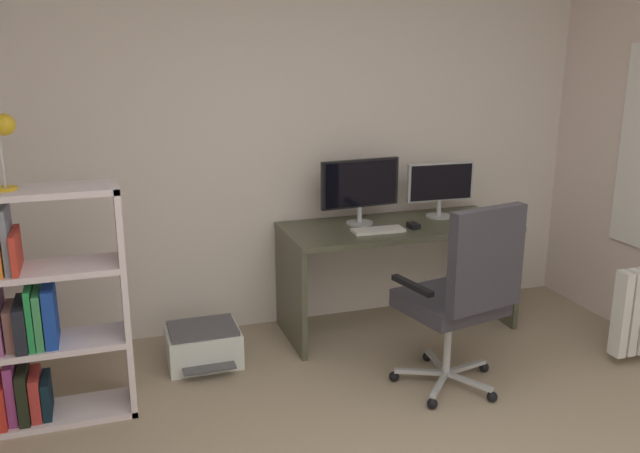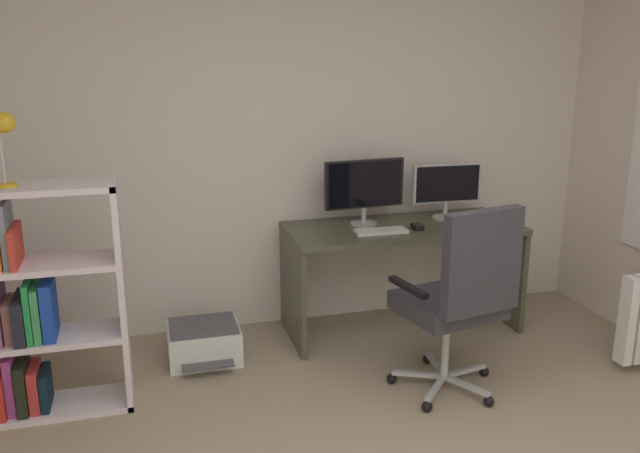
# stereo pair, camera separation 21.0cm
# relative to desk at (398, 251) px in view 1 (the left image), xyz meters

# --- Properties ---
(wall_back) EXTENTS (4.46, 0.10, 2.77)m
(wall_back) POSITION_rel_desk_xyz_m (-0.73, 0.40, 0.83)
(wall_back) COLOR silver
(wall_back) RESTS_ON ground
(desk) EXTENTS (1.57, 0.66, 0.74)m
(desk) POSITION_rel_desk_xyz_m (0.00, 0.00, 0.00)
(desk) COLOR #494A37
(desk) RESTS_ON ground
(monitor_main) EXTENTS (0.56, 0.18, 0.44)m
(monitor_main) POSITION_rel_desk_xyz_m (-0.25, 0.10, 0.45)
(monitor_main) COLOR #B2B5B7
(monitor_main) RESTS_ON desk
(monitor_secondary) EXTENTS (0.49, 0.18, 0.39)m
(monitor_secondary) POSITION_rel_desk_xyz_m (0.36, 0.10, 0.42)
(monitor_secondary) COLOR #B2B5B7
(monitor_secondary) RESTS_ON desk
(keyboard) EXTENTS (0.34, 0.14, 0.02)m
(keyboard) POSITION_rel_desk_xyz_m (-0.20, -0.12, 0.20)
(keyboard) COLOR silver
(keyboard) RESTS_ON desk
(computer_mouse) EXTENTS (0.06, 0.10, 0.03)m
(computer_mouse) POSITION_rel_desk_xyz_m (0.05, -0.11, 0.21)
(computer_mouse) COLOR black
(computer_mouse) RESTS_ON desk
(office_chair) EXTENTS (0.64, 0.67, 1.12)m
(office_chair) POSITION_rel_desk_xyz_m (-0.05, -0.96, 0.07)
(office_chair) COLOR #B7BABC
(office_chair) RESTS_ON ground
(bookshelf) EXTENTS (0.80, 0.31, 1.25)m
(bookshelf) POSITION_rel_desk_xyz_m (-2.31, -0.52, 0.04)
(bookshelf) COLOR silver
(bookshelf) RESTS_ON ground
(desk_lamp) EXTENTS (0.14, 0.11, 0.37)m
(desk_lamp) POSITION_rel_desk_xyz_m (-2.31, -0.52, 0.96)
(desk_lamp) COLOR gold
(desk_lamp) RESTS_ON bookshelf
(printer) EXTENTS (0.44, 0.44, 0.24)m
(printer) POSITION_rel_desk_xyz_m (-1.37, -0.14, -0.43)
(printer) COLOR silver
(printer) RESTS_ON ground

